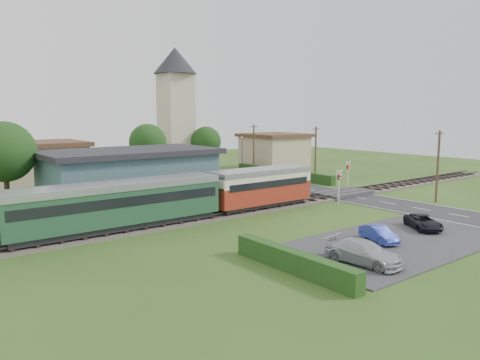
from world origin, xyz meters
TOP-DOWN VIEW (x-y plane):
  - ground at (0.00, 0.00)m, footprint 120.00×120.00m
  - railway_track at (0.00, 2.00)m, footprint 76.00×3.20m
  - road at (10.00, 0.00)m, footprint 6.00×70.00m
  - car_park at (-1.50, -12.00)m, footprint 17.00×9.00m
  - crossing_deck at (10.00, 2.00)m, footprint 6.20×3.40m
  - platform at (-10.00, 5.20)m, footprint 30.00×3.00m
  - equipment_hut at (-18.00, 5.20)m, footprint 2.30×2.30m
  - station_building at (-10.00, 10.99)m, footprint 16.00×9.00m
  - train at (-18.33, 2.00)m, footprint 43.20×2.90m
  - church_tower at (5.00, 28.00)m, footprint 6.00×6.00m
  - house_west at (-15.00, 25.00)m, footprint 10.80×8.80m
  - house_east at (20.00, 24.00)m, footprint 8.80×8.80m
  - hedge_carpark at (-11.00, -12.00)m, footprint 0.80×9.00m
  - hedge_roadside at (14.20, 16.00)m, footprint 0.80×18.00m
  - hedge_station at (-10.00, 15.50)m, footprint 22.00×0.80m
  - tree_a at (-20.00, 14.00)m, footprint 5.20×5.20m
  - tree_b at (-2.00, 23.00)m, footprint 4.60×4.60m
  - tree_c at (8.00, 25.00)m, footprint 4.20×4.20m
  - utility_pole_b at (14.20, -6.00)m, footprint 1.40×0.22m
  - utility_pole_c at (14.20, 10.00)m, footprint 1.40×0.22m
  - utility_pole_d at (14.20, 22.00)m, footprint 1.40×0.22m
  - crossing_signal_near at (6.40, -0.41)m, footprint 0.84×0.28m
  - crossing_signal_far at (13.60, 4.39)m, footprint 0.84×0.28m
  - streetlamp_east at (16.00, 27.00)m, footprint 0.30×0.30m
  - car_on_road at (10.08, 10.17)m, footprint 3.73×2.31m
  - car_park_blue at (-2.35, -11.28)m, footprint 2.14×3.44m
  - car_park_silver at (-6.98, -13.57)m, footprint 2.39×4.82m
  - car_park_dark at (3.23, -11.22)m, footprint 3.59×4.11m
  - pedestrian_near at (-4.18, 5.18)m, footprint 0.63×0.52m
  - pedestrian_far at (-14.56, 4.94)m, footprint 0.72×0.86m

SIDE VIEW (x-z plane):
  - ground at x=0.00m, z-range 0.00..0.00m
  - road at x=10.00m, z-range 0.00..0.05m
  - car_park at x=-1.50m, z-range 0.00..0.08m
  - railway_track at x=0.00m, z-range -0.13..0.36m
  - crossing_deck at x=10.00m, z-range 0.00..0.45m
  - platform at x=-10.00m, z-range 0.00..0.45m
  - hedge_carpark at x=-11.00m, z-range 0.00..1.20m
  - hedge_roadside at x=14.20m, z-range 0.00..1.20m
  - car_park_dark at x=3.23m, z-range 0.08..1.13m
  - car_park_blue at x=-2.35m, z-range 0.08..1.15m
  - car_on_road at x=10.08m, z-range 0.05..1.24m
  - hedge_station at x=-10.00m, z-range 0.00..1.30m
  - car_park_silver at x=-6.98m, z-range 0.08..1.43m
  - pedestrian_near at x=-4.18m, z-range 0.45..1.94m
  - pedestrian_far at x=-14.56m, z-range 0.45..2.03m
  - equipment_hut at x=-18.00m, z-range 0.47..3.02m
  - crossing_signal_near at x=6.40m, z-range 0.50..3.78m
  - crossing_signal_far at x=13.60m, z-range 0.50..3.78m
  - train at x=-18.33m, z-range 0.48..3.88m
  - station_building at x=-10.00m, z-range 0.04..5.34m
  - house_west at x=-15.00m, z-range 0.04..5.54m
  - house_east at x=20.00m, z-range 0.05..5.55m
  - streetlamp_east at x=16.00m, z-range 0.46..5.62m
  - utility_pole_b at x=14.20m, z-range 0.13..7.13m
  - utility_pole_c at x=14.20m, z-range 0.13..7.13m
  - utility_pole_d at x=14.20m, z-range 0.13..7.13m
  - tree_c at x=8.00m, z-range 1.26..8.04m
  - tree_b at x=-2.00m, z-range 1.35..8.69m
  - tree_a at x=-20.00m, z-range 1.38..9.38m
  - church_tower at x=5.00m, z-range 1.43..19.03m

